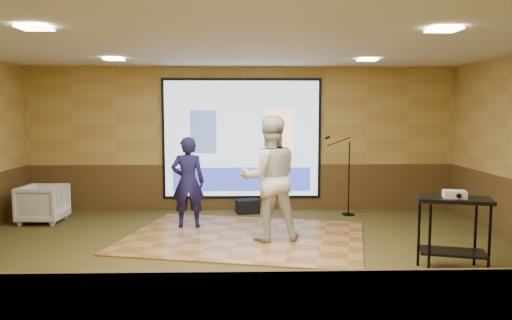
{
  "coord_description": "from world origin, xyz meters",
  "views": [
    {
      "loc": [
        0.0,
        -6.97,
        2.1
      ],
      "look_at": [
        0.23,
        1.0,
        1.3
      ],
      "focal_mm": 35.0,
      "sensor_mm": 36.0,
      "label": 1
    }
  ],
  "objects_px": {
    "banquet_chair": "(43,204)",
    "duffel_bag": "(248,206)",
    "player_left": "(188,182)",
    "mic_stand": "(346,191)",
    "av_table": "(454,220)",
    "player_right": "(270,178)",
    "projector_screen": "(242,140)",
    "projector": "(455,194)",
    "dance_floor": "(245,237)"
  },
  "relations": [
    {
      "from": "banquet_chair",
      "to": "duffel_bag",
      "type": "height_order",
      "value": "banquet_chair"
    },
    {
      "from": "player_left",
      "to": "mic_stand",
      "type": "bearing_deg",
      "value": -164.54
    },
    {
      "from": "av_table",
      "to": "mic_stand",
      "type": "height_order",
      "value": "mic_stand"
    },
    {
      "from": "av_table",
      "to": "duffel_bag",
      "type": "relative_size",
      "value": 2.13
    },
    {
      "from": "player_right",
      "to": "mic_stand",
      "type": "height_order",
      "value": "player_right"
    },
    {
      "from": "projector_screen",
      "to": "mic_stand",
      "type": "height_order",
      "value": "projector_screen"
    },
    {
      "from": "banquet_chair",
      "to": "duffel_bag",
      "type": "relative_size",
      "value": 1.73
    },
    {
      "from": "player_right",
      "to": "projector",
      "type": "bearing_deg",
      "value": 138.75
    },
    {
      "from": "dance_floor",
      "to": "duffel_bag",
      "type": "xyz_separation_m",
      "value": [
        0.07,
        1.97,
        0.13
      ]
    },
    {
      "from": "banquet_chair",
      "to": "projector",
      "type": "bearing_deg",
      "value": -112.26
    },
    {
      "from": "projector_screen",
      "to": "player_right",
      "type": "relative_size",
      "value": 1.67
    },
    {
      "from": "dance_floor",
      "to": "mic_stand",
      "type": "bearing_deg",
      "value": 40.53
    },
    {
      "from": "player_left",
      "to": "banquet_chair",
      "type": "relative_size",
      "value": 2.05
    },
    {
      "from": "dance_floor",
      "to": "banquet_chair",
      "type": "relative_size",
      "value": 4.87
    },
    {
      "from": "player_left",
      "to": "duffel_bag",
      "type": "bearing_deg",
      "value": -133.67
    },
    {
      "from": "player_left",
      "to": "projector",
      "type": "relative_size",
      "value": 5.78
    },
    {
      "from": "av_table",
      "to": "dance_floor",
      "type": "bearing_deg",
      "value": 147.53
    },
    {
      "from": "player_right",
      "to": "duffel_bag",
      "type": "height_order",
      "value": "player_right"
    },
    {
      "from": "player_left",
      "to": "mic_stand",
      "type": "xyz_separation_m",
      "value": [
        3.04,
        1.04,
        -0.34
      ]
    },
    {
      "from": "projector",
      "to": "banquet_chair",
      "type": "height_order",
      "value": "projector"
    },
    {
      "from": "banquet_chair",
      "to": "mic_stand",
      "type": "bearing_deg",
      "value": -82.58
    },
    {
      "from": "player_right",
      "to": "banquet_chair",
      "type": "relative_size",
      "value": 2.54
    },
    {
      "from": "mic_stand",
      "to": "banquet_chair",
      "type": "bearing_deg",
      "value": -178.31
    },
    {
      "from": "player_right",
      "to": "duffel_bag",
      "type": "bearing_deg",
      "value": -89.33
    },
    {
      "from": "player_right",
      "to": "av_table",
      "type": "relative_size",
      "value": 2.06
    },
    {
      "from": "dance_floor",
      "to": "player_right",
      "type": "distance_m",
      "value": 1.1
    },
    {
      "from": "player_left",
      "to": "dance_floor",
      "type": "bearing_deg",
      "value": 141.56
    },
    {
      "from": "player_right",
      "to": "player_left",
      "type": "bearing_deg",
      "value": -40.83
    },
    {
      "from": "projector_screen",
      "to": "banquet_chair",
      "type": "bearing_deg",
      "value": -163.15
    },
    {
      "from": "player_right",
      "to": "banquet_chair",
      "type": "xyz_separation_m",
      "value": [
        -4.16,
        1.43,
        -0.67
      ]
    },
    {
      "from": "dance_floor",
      "to": "banquet_chair",
      "type": "height_order",
      "value": "banquet_chair"
    },
    {
      "from": "projector_screen",
      "to": "duffel_bag",
      "type": "distance_m",
      "value": 1.39
    },
    {
      "from": "projector_screen",
      "to": "player_right",
      "type": "distance_m",
      "value": 2.63
    },
    {
      "from": "projector",
      "to": "player_right",
      "type": "bearing_deg",
      "value": 160.09
    },
    {
      "from": "player_left",
      "to": "banquet_chair",
      "type": "xyz_separation_m",
      "value": [
        -2.76,
        0.53,
        -0.47
      ]
    },
    {
      "from": "projector_screen",
      "to": "banquet_chair",
      "type": "distance_m",
      "value": 4.04
    },
    {
      "from": "projector_screen",
      "to": "duffel_bag",
      "type": "height_order",
      "value": "projector_screen"
    },
    {
      "from": "player_left",
      "to": "banquet_chair",
      "type": "height_order",
      "value": "player_left"
    },
    {
      "from": "player_right",
      "to": "mic_stand",
      "type": "bearing_deg",
      "value": -137.89
    },
    {
      "from": "dance_floor",
      "to": "player_right",
      "type": "xyz_separation_m",
      "value": [
        0.4,
        -0.21,
        1.01
      ]
    },
    {
      "from": "duffel_bag",
      "to": "projector",
      "type": "bearing_deg",
      "value": -54.46
    },
    {
      "from": "projector",
      "to": "banquet_chair",
      "type": "xyz_separation_m",
      "value": [
        -6.48,
        2.96,
        -0.66
      ]
    },
    {
      "from": "av_table",
      "to": "player_left",
      "type": "bearing_deg",
      "value": 146.85
    },
    {
      "from": "player_left",
      "to": "duffel_bag",
      "type": "height_order",
      "value": "player_left"
    },
    {
      "from": "player_left",
      "to": "player_right",
      "type": "relative_size",
      "value": 0.81
    },
    {
      "from": "player_right",
      "to": "projector_screen",
      "type": "bearing_deg",
      "value": -88.02
    },
    {
      "from": "banquet_chair",
      "to": "projector_screen",
      "type": "bearing_deg",
      "value": -70.83
    },
    {
      "from": "player_left",
      "to": "banquet_chair",
      "type": "distance_m",
      "value": 2.85
    },
    {
      "from": "projector_screen",
      "to": "projector",
      "type": "relative_size",
      "value": 11.93
    },
    {
      "from": "dance_floor",
      "to": "av_table",
      "type": "distance_m",
      "value": 3.3
    }
  ]
}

